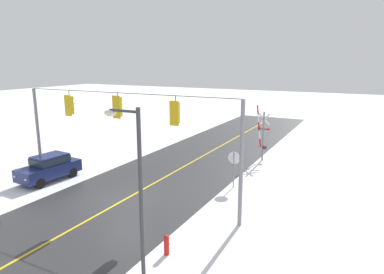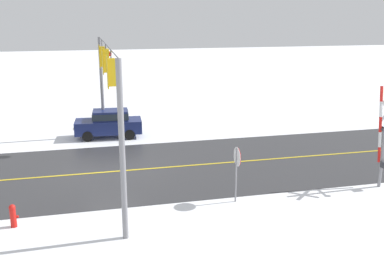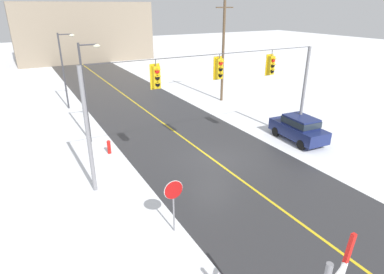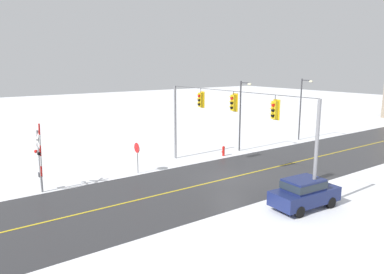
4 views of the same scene
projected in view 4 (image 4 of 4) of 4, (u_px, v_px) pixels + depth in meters
ground_plane at (230, 178)px, 26.31m from camera, size 160.00×160.00×0.00m
road_asphalt at (285, 165)px, 29.77m from camera, size 9.00×80.00×0.01m
lane_centre_line at (285, 165)px, 29.77m from camera, size 0.14×72.00×0.01m
signal_span at (232, 119)px, 25.38m from camera, size 14.20×0.47×6.22m
stop_sign at (137, 151)px, 27.13m from camera, size 0.80×0.09×2.35m
railroad_crossing at (39, 158)px, 22.97m from camera, size 1.11×0.31×4.49m
parked_car_navy at (304, 192)px, 20.68m from camera, size 2.05×4.29×1.74m
streetlamp_near at (242, 109)px, 33.65m from camera, size 1.39×0.28×6.50m
streetlamp_far at (302, 104)px, 38.65m from camera, size 1.39×0.28×6.50m
fire_hydrant at (223, 151)px, 32.59m from camera, size 0.24×0.31×0.88m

